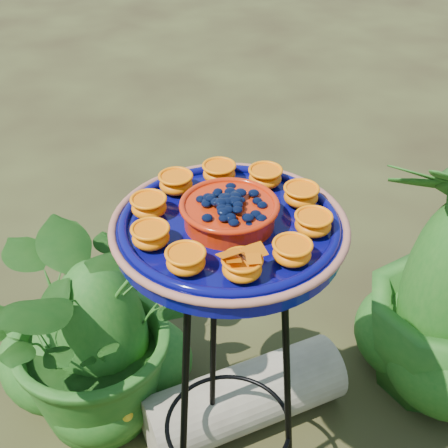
{
  "coord_description": "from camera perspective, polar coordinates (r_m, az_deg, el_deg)",
  "views": [
    {
      "loc": [
        -0.24,
        -0.89,
        1.65
      ],
      "look_at": [
        -0.1,
        0.07,
        0.96
      ],
      "focal_mm": 50.0,
      "sensor_mm": 36.0,
      "label": 1
    }
  ],
  "objects": [
    {
      "name": "tripod_stand",
      "position": [
        1.49,
        0.41,
        -12.46
      ],
      "size": [
        0.36,
        0.37,
        0.89
      ],
      "rotation": [
        0.0,
        0.0,
        0.12
      ],
      "color": "black",
      "rests_on": "ground"
    },
    {
      "name": "driftwood_log",
      "position": [
        1.99,
        1.87,
        -15.58
      ],
      "size": [
        0.65,
        0.38,
        0.21
      ],
      "primitive_type": "cylinder",
      "rotation": [
        0.0,
        1.57,
        0.29
      ],
      "color": "tan",
      "rests_on": "ground"
    },
    {
      "name": "feeder_dish",
      "position": [
        1.23,
        0.49,
        -0.03
      ],
      "size": [
        0.51,
        0.51,
        0.11
      ],
      "rotation": [
        0.0,
        0.0,
        0.12
      ],
      "color": "#060751",
      "rests_on": "tripod_stand"
    },
    {
      "name": "shrub_back_left",
      "position": [
        1.85,
        -11.57,
        -7.99
      ],
      "size": [
        0.88,
        0.83,
        0.79
      ],
      "primitive_type": "imported",
      "rotation": [
        0.0,
        0.0,
        0.36
      ],
      "color": "#1B5416",
      "rests_on": "ground"
    }
  ]
}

